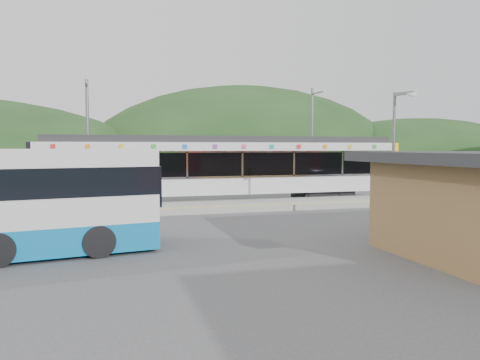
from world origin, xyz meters
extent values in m
plane|color=#4C4C4F|center=(0.00, 0.00, 0.00)|extent=(120.00, 120.00, 0.00)
ellipsoid|color=#1E3D19|center=(16.00, 54.00, 0.00)|extent=(52.00, 39.00, 26.00)
ellipsoid|color=#1E3D19|center=(45.00, 48.00, 0.00)|extent=(44.00, 33.00, 16.00)
cube|color=#9E9E99|center=(0.00, 3.30, 0.15)|extent=(26.00, 3.20, 0.30)
cube|color=yellow|center=(0.00, 2.00, 0.30)|extent=(26.00, 0.10, 0.01)
cube|color=black|center=(-5.48, 6.00, 0.30)|extent=(3.20, 2.20, 0.56)
cube|color=black|center=(6.52, 6.00, 0.30)|extent=(3.20, 2.20, 0.56)
cube|color=silver|center=(0.52, 6.00, 1.04)|extent=(20.00, 2.90, 0.92)
cube|color=black|center=(0.52, 6.00, 2.23)|extent=(20.00, 2.96, 1.45)
cube|color=silver|center=(0.52, 4.50, 1.55)|extent=(20.00, 0.05, 0.10)
cube|color=silver|center=(0.52, 4.50, 2.90)|extent=(20.00, 0.05, 0.10)
cube|color=silver|center=(0.52, 6.00, 3.17)|extent=(20.00, 2.90, 0.45)
cube|color=#2D2D30|center=(0.52, 6.00, 3.58)|extent=(19.40, 2.50, 0.36)
cube|color=yellow|center=(10.64, 6.00, 1.90)|extent=(0.24, 2.92, 3.00)
cube|color=black|center=(-9.58, 6.00, 1.90)|extent=(0.20, 2.92, 3.00)
cube|color=silver|center=(-7.98, 4.50, 2.23)|extent=(0.10, 0.05, 1.35)
cube|color=silver|center=(-4.98, 4.50, 2.23)|extent=(0.10, 0.05, 1.35)
cube|color=silver|center=(-1.98, 4.50, 2.23)|extent=(0.10, 0.05, 1.35)
cube|color=silver|center=(1.02, 4.50, 2.23)|extent=(0.10, 0.05, 1.35)
cube|color=silver|center=(4.02, 4.50, 2.23)|extent=(0.10, 0.05, 1.35)
cube|color=silver|center=(7.02, 4.50, 2.23)|extent=(0.10, 0.05, 1.35)
cube|color=silver|center=(9.52, 4.50, 2.23)|extent=(0.10, 0.05, 1.35)
cube|color=red|center=(-8.48, 4.51, 3.18)|extent=(0.22, 0.04, 0.22)
cube|color=orange|center=(-6.88, 4.51, 3.18)|extent=(0.22, 0.04, 0.22)
cube|color=yellow|center=(-5.28, 4.51, 3.18)|extent=(0.22, 0.04, 0.22)
cube|color=green|center=(-3.68, 4.51, 3.18)|extent=(0.22, 0.04, 0.22)
cube|color=blue|center=(-2.08, 4.51, 3.18)|extent=(0.22, 0.04, 0.22)
cube|color=purple|center=(-0.48, 4.51, 3.18)|extent=(0.22, 0.04, 0.22)
cube|color=#E54C8C|center=(1.12, 4.51, 3.18)|extent=(0.22, 0.04, 0.22)
cube|color=#19A5A5|center=(2.72, 4.51, 3.18)|extent=(0.22, 0.04, 0.22)
cube|color=red|center=(4.32, 4.51, 3.18)|extent=(0.22, 0.04, 0.22)
cube|color=orange|center=(5.92, 4.51, 3.18)|extent=(0.22, 0.04, 0.22)
cube|color=yellow|center=(7.52, 4.51, 3.18)|extent=(0.22, 0.04, 0.22)
cube|color=green|center=(9.12, 4.51, 3.18)|extent=(0.22, 0.04, 0.22)
cylinder|color=slate|center=(-7.00, 8.60, 3.50)|extent=(0.18, 0.18, 7.00)
cube|color=slate|center=(-7.00, 7.80, 6.60)|extent=(0.08, 1.80, 0.08)
cylinder|color=slate|center=(7.00, 8.60, 3.50)|extent=(0.18, 0.18, 7.00)
cube|color=slate|center=(7.00, 7.80, 6.60)|extent=(0.08, 1.80, 0.08)
cylinder|color=black|center=(-6.51, -4.71, 0.46)|extent=(1.32, 2.80, 0.93)
cylinder|color=slate|center=(5.24, -3.00, 2.68)|extent=(0.12, 0.12, 5.36)
cube|color=slate|center=(5.24, -3.40, 5.28)|extent=(0.39, 0.89, 0.12)
cube|color=silver|center=(5.24, -3.80, 5.20)|extent=(0.39, 0.28, 0.12)
camera|label=1|loc=(-6.16, -19.61, 3.13)|focal=35.00mm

